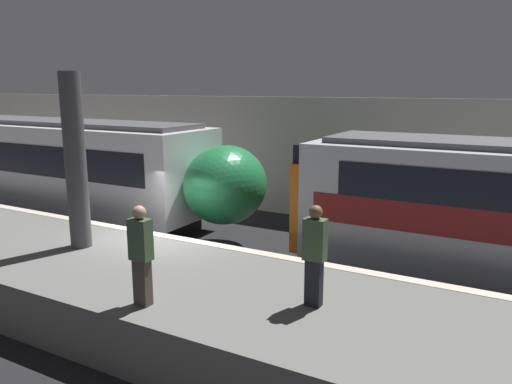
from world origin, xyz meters
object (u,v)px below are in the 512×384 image
at_px(support_pillar_near, 75,162).
at_px(person_walking, 315,253).
at_px(train_modern, 25,164).
at_px(person_waiting, 141,253).

distance_m(support_pillar_near, person_walking, 6.29).
relative_size(train_modern, person_walking, 11.26).
bearing_deg(train_modern, person_walking, -19.03).
bearing_deg(support_pillar_near, person_walking, -3.59).
bearing_deg(train_modern, person_waiting, -28.59).
distance_m(support_pillar_near, person_waiting, 4.13).
height_order(train_modern, person_walking, train_modern).
bearing_deg(person_walking, person_waiting, -151.58).
relative_size(train_modern, person_waiting, 11.34).
distance_m(train_modern, person_walking, 15.12).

